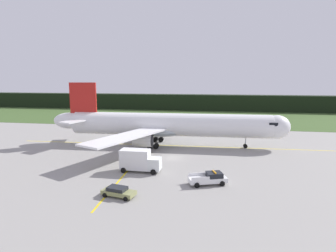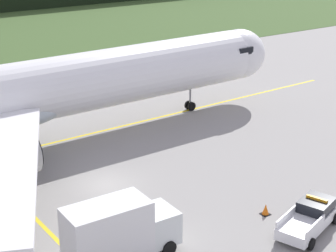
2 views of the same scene
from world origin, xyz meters
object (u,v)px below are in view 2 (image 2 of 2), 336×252
airliner (20,96)px  catering_truck (118,230)px  apron_cone (266,209)px  ops_pickup_truck (310,217)px

airliner → catering_truck: (-1.34, -18.79, -2.87)m
catering_truck → apron_cone: bearing=-4.4°
ops_pickup_truck → apron_cone: 3.19m
ops_pickup_truck → apron_cone: (-0.99, 2.98, -0.54)m
catering_truck → ops_pickup_truck: bearing=-18.1°
ops_pickup_truck → airliner: bearing=114.6°
apron_cone → ops_pickup_truck: bearing=-71.6°
catering_truck → apron_cone: catering_truck is taller
airliner → apron_cone: airliner is taller
airliner → catering_truck: bearing=-94.1°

